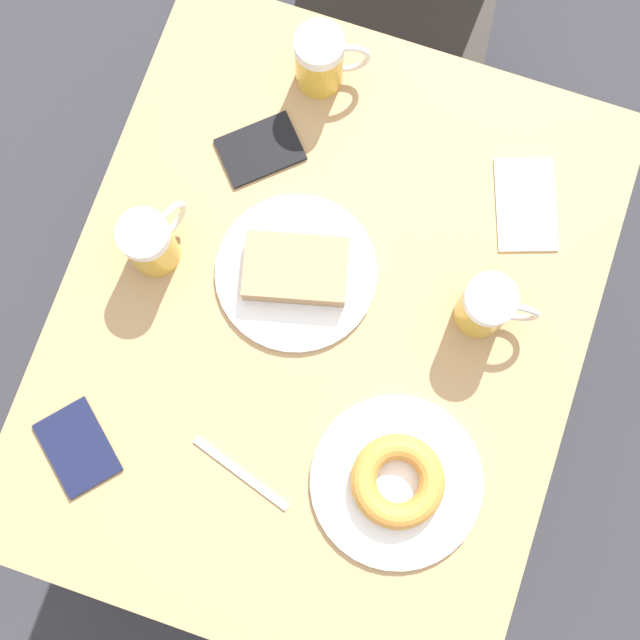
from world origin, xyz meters
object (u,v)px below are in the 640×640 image
object	(u,v)px
fork	(241,473)
passport_near_edge	(260,150)
plate_with_cake	(296,271)
beer_mug_left	(151,242)
beer_mug_right	(487,307)
plate_with_donut	(397,481)
passport_far_edge	(78,448)
napkin_folded	(526,204)
beer_mug_center	(321,60)

from	to	relation	value
fork	passport_near_edge	size ratio (longest dim) A/B	1.09
plate_with_cake	beer_mug_left	size ratio (longest dim) A/B	2.12
beer_mug_right	passport_near_edge	world-z (taller)	beer_mug_right
plate_with_donut	passport_far_edge	size ratio (longest dim) A/B	1.68
napkin_folded	passport_near_edge	distance (m)	0.43
plate_with_donut	beer_mug_left	size ratio (longest dim) A/B	2.16
plate_with_cake	fork	bearing A→B (deg)	-85.98
beer_mug_center	napkin_folded	size ratio (longest dim) A/B	0.68
beer_mug_right	napkin_folded	world-z (taller)	beer_mug_right
plate_with_donut	beer_mug_right	distance (m)	0.29
beer_mug_center	beer_mug_right	xyz separation A→B (m)	(0.36, -0.29, 0.00)
beer_mug_left	beer_mug_right	distance (m)	0.51
passport_far_edge	napkin_folded	bearing A→B (deg)	47.65
plate_with_donut	fork	bearing A→B (deg)	-164.39
plate_with_donut	fork	distance (m)	0.23
beer_mug_left	beer_mug_center	size ratio (longest dim) A/B	1.00
passport_far_edge	passport_near_edge	bearing A→B (deg)	79.17
beer_mug_left	beer_mug_center	distance (m)	0.39
plate_with_donut	fork	xyz separation A→B (m)	(-0.22, -0.06, -0.02)
plate_with_donut	beer_mug_center	size ratio (longest dim) A/B	2.16
fork	passport_far_edge	size ratio (longest dim) A/B	1.09
plate_with_cake	passport_far_edge	world-z (taller)	plate_with_cake
plate_with_cake	passport_far_edge	bearing A→B (deg)	-121.73
beer_mug_right	passport_far_edge	world-z (taller)	beer_mug_right
plate_with_cake	fork	distance (m)	0.32
passport_near_edge	passport_far_edge	bearing A→B (deg)	-100.83
plate_with_donut	passport_far_edge	xyz separation A→B (m)	(-0.47, -0.10, -0.01)
beer_mug_left	passport_far_edge	distance (m)	0.33
napkin_folded	passport_far_edge	distance (m)	0.78
plate_with_cake	beer_mug_left	world-z (taller)	beer_mug_left
beer_mug_left	passport_near_edge	size ratio (longest dim) A/B	0.78
beer_mug_left	napkin_folded	size ratio (longest dim) A/B	0.68
plate_with_cake	napkin_folded	distance (m)	0.38
beer_mug_left	fork	world-z (taller)	beer_mug_left
plate_with_cake	plate_with_donut	world-z (taller)	plate_with_donut
beer_mug_center	passport_near_edge	bearing A→B (deg)	-109.21
beer_mug_right	napkin_folded	size ratio (longest dim) A/B	0.69
passport_near_edge	passport_far_edge	size ratio (longest dim) A/B	1.00
fork	passport_near_edge	xyz separation A→B (m)	(-0.14, 0.49, 0.00)
napkin_folded	passport_near_edge	bearing A→B (deg)	-173.56
plate_with_cake	beer_mug_center	distance (m)	0.33
napkin_folded	fork	world-z (taller)	same
passport_far_edge	fork	bearing A→B (deg)	9.98
passport_far_edge	beer_mug_left	bearing A→B (deg)	88.91
beer_mug_center	beer_mug_right	world-z (taller)	same
plate_with_donut	napkin_folded	size ratio (longest dim) A/B	1.47
beer_mug_center	fork	world-z (taller)	beer_mug_center
napkin_folded	fork	xyz separation A→B (m)	(-0.28, -0.54, -0.00)
plate_with_donut	beer_mug_left	xyz separation A→B (m)	(-0.46, 0.22, 0.04)
beer_mug_left	beer_mug_center	xyz separation A→B (m)	(0.15, 0.36, 0.00)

